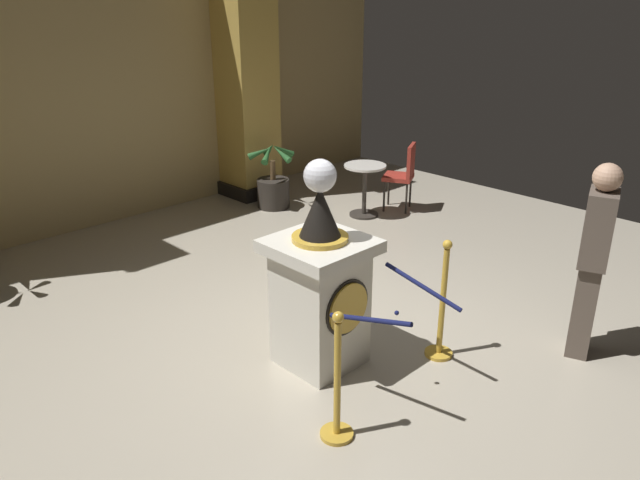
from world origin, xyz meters
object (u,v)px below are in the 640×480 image
pedestal_clock (320,288)px  stanchion_far (441,316)px  cafe_table (365,183)px  potted_palm_right (273,187)px  stanchion_near (337,395)px  bystander_guest (593,257)px  cafe_chair_red (404,171)px

pedestal_clock → stanchion_far: 1.08m
pedestal_clock → cafe_table: 3.75m
pedestal_clock → potted_palm_right: 4.13m
stanchion_near → cafe_table: size_ratio=1.36×
pedestal_clock → cafe_table: size_ratio=2.41×
pedestal_clock → cafe_table: (3.02, 2.20, -0.22)m
pedestal_clock → bystander_guest: 2.26m
stanchion_near → cafe_chair_red: bearing=33.2°
stanchion_far → potted_palm_right: 4.32m
stanchion_far → bystander_guest: (0.91, -0.82, 0.52)m
pedestal_clock → bystander_guest: size_ratio=1.04×
bystander_guest → cafe_table: bystander_guest is taller
stanchion_far → cafe_chair_red: stanchion_far is taller
pedestal_clock → bystander_guest: (1.71, -1.47, 0.21)m
potted_palm_right → cafe_table: (0.67, -1.17, 0.16)m
potted_palm_right → bystander_guest: bystander_guest is taller
cafe_table → stanchion_near: bearing=-140.6°
stanchion_near → stanchion_far: bearing=4.6°
bystander_guest → cafe_table: size_ratio=2.31×
bystander_guest → cafe_chair_red: size_ratio=1.77×
stanchion_far → potted_palm_right: bearing=68.8°
bystander_guest → pedestal_clock: bearing=139.3°
pedestal_clock → potted_palm_right: pedestal_clock is taller
stanchion_near → potted_palm_right: stanchion_near is taller
cafe_chair_red → potted_palm_right: bearing=132.0°
pedestal_clock → potted_palm_right: size_ratio=1.81×
stanchion_near → bystander_guest: size_ratio=0.59×
pedestal_clock → stanchion_near: bearing=-127.6°
pedestal_clock → stanchion_near: size_ratio=1.77×
stanchion_far → bystander_guest: bearing=-41.9°
stanchion_near → stanchion_far: 1.39m
cafe_chair_red → cafe_table: bearing=159.7°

